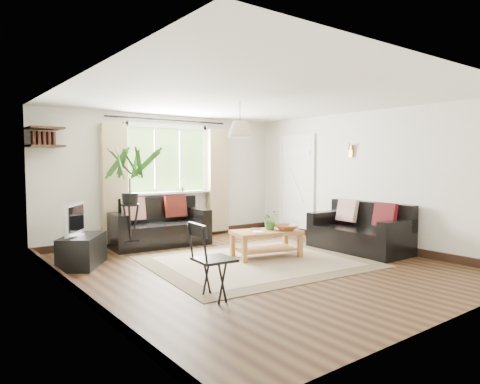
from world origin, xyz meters
TOP-DOWN VIEW (x-y plane):
  - floor at (0.00, 0.00)m, footprint 5.50×5.50m
  - ceiling at (0.00, 0.00)m, footprint 5.50×5.50m
  - wall_back at (0.00, 2.75)m, footprint 5.00×0.02m
  - wall_front at (0.00, -2.75)m, footprint 5.00×0.02m
  - wall_left at (-2.50, 0.00)m, footprint 0.02×5.50m
  - wall_right at (2.50, 0.00)m, footprint 0.02×5.50m
  - rug at (0.15, 0.20)m, footprint 3.32×2.92m
  - window at (0.00, 2.71)m, footprint 2.50×0.16m
  - door at (2.47, 1.70)m, footprint 0.06×0.96m
  - corner_shelf at (-2.25, 2.50)m, footprint 0.50×0.50m
  - pendant_lamp at (0.00, 0.40)m, footprint 0.36×0.36m
  - wall_sconce at (2.43, 0.30)m, footprint 0.12×0.12m
  - sofa_back at (-0.43, 2.26)m, footprint 1.79×1.00m
  - sofa_right at (2.03, -0.24)m, footprint 1.67×0.86m
  - coffee_table at (0.46, 0.33)m, footprint 1.16×0.81m
  - table_plant at (0.57, 0.35)m, footprint 0.29×0.25m
  - bowl at (0.74, 0.16)m, footprint 0.41×0.41m
  - book_a at (0.18, 0.30)m, footprint 0.22×0.25m
  - book_b at (0.29, 0.49)m, footprint 0.27×0.28m
  - tv_stand at (-2.02, 1.49)m, footprint 0.87×0.96m
  - tv at (-2.12, 1.49)m, footprint 0.55×0.65m
  - palm_stand at (-1.10, 1.93)m, footprint 0.69×0.69m
  - folding_chair at (-1.32, -0.88)m, footprint 0.48×0.48m
  - sill_plant at (0.25, 2.63)m, footprint 0.14×0.10m

SIDE VIEW (x-z plane):
  - floor at x=0.00m, z-range 0.00..0.00m
  - rug at x=0.15m, z-range 0.00..0.02m
  - coffee_table at x=0.46m, z-range 0.00..0.43m
  - tv_stand at x=-2.02m, z-range 0.00..0.45m
  - sofa_right at x=2.03m, z-range 0.00..0.78m
  - sofa_back at x=-0.43m, z-range 0.00..0.81m
  - folding_chair at x=-1.32m, z-range 0.00..0.85m
  - book_a at x=0.18m, z-range 0.43..0.45m
  - book_b at x=0.29m, z-range 0.43..0.45m
  - bowl at x=0.74m, z-range 0.43..0.51m
  - table_plant at x=0.57m, z-range 0.43..0.74m
  - tv at x=-2.12m, z-range 0.45..0.95m
  - palm_stand at x=-1.10m, z-range 0.00..1.76m
  - door at x=2.47m, z-range -0.03..2.03m
  - sill_plant at x=0.25m, z-range 0.93..1.20m
  - wall_back at x=0.00m, z-range 0.00..2.40m
  - wall_front at x=0.00m, z-range 0.00..2.40m
  - wall_left at x=-2.50m, z-range 0.00..2.40m
  - wall_right at x=2.50m, z-range 0.00..2.40m
  - window at x=0.00m, z-range 0.47..2.63m
  - wall_sconce at x=2.43m, z-range 1.60..1.88m
  - corner_shelf at x=-2.25m, z-range 1.72..2.06m
  - pendant_lamp at x=0.00m, z-range 1.78..2.32m
  - ceiling at x=0.00m, z-range 2.40..2.40m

